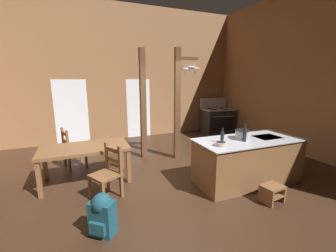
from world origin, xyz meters
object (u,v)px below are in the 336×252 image
at_px(kitchen_island, 247,160).
at_px(backpack, 102,213).
at_px(ladderback_chair_near_window, 108,173).
at_px(stockpot_on_counter, 242,134).
at_px(dining_table, 85,151).
at_px(stove_range, 217,120).
at_px(bottle_tall_on_counter, 245,134).
at_px(bottle_short_on_counter, 222,137).
at_px(ladderback_chair_by_post, 72,149).
at_px(step_stool, 272,192).
at_px(mixing_bowl_on_counter, 221,144).

distance_m(kitchen_island, backpack, 2.95).
relative_size(ladderback_chair_near_window, stockpot_on_counter, 2.63).
distance_m(dining_table, ladderback_chair_near_window, 0.90).
distance_m(stove_range, bottle_tall_on_counter, 4.39).
bearing_deg(stockpot_on_counter, backpack, -168.32).
height_order(stove_range, bottle_tall_on_counter, stove_range).
bearing_deg(bottle_tall_on_counter, dining_table, 154.42).
xyz_separation_m(stockpot_on_counter, bottle_short_on_counter, (-0.54, -0.07, 0.02)).
relative_size(stove_range, dining_table, 0.78).
xyz_separation_m(dining_table, ladderback_chair_by_post, (-0.26, 0.93, -0.20)).
relative_size(dining_table, ladderback_chair_by_post, 1.79).
relative_size(dining_table, backpack, 2.86).
relative_size(step_stool, mixing_bowl_on_counter, 1.92).
xyz_separation_m(mixing_bowl_on_counter, bottle_short_on_counter, (0.14, 0.16, 0.07)).
relative_size(kitchen_island, dining_table, 1.28).
distance_m(stockpot_on_counter, bottle_tall_on_counter, 0.20).
xyz_separation_m(step_stool, stockpot_on_counter, (0.03, 0.86, 0.81)).
bearing_deg(mixing_bowl_on_counter, ladderback_chair_near_window, 162.24).
bearing_deg(stockpot_on_counter, bottle_short_on_counter, -172.56).
height_order(step_stool, bottle_tall_on_counter, bottle_tall_on_counter).
distance_m(mixing_bowl_on_counter, bottle_tall_on_counter, 0.60).
bearing_deg(stove_range, mixing_bowl_on_counter, -124.36).
distance_m(stove_range, dining_table, 5.50).
bearing_deg(ladderback_chair_by_post, step_stool, -43.35).
bearing_deg(ladderback_chair_by_post, stockpot_on_counter, -33.58).
bearing_deg(backpack, mixing_bowl_on_counter, 9.32).
distance_m(kitchen_island, bottle_tall_on_counter, 0.63).
height_order(ladderback_chair_by_post, bottle_tall_on_counter, bottle_tall_on_counter).
distance_m(stove_range, ladderback_chair_near_window, 5.63).
bearing_deg(step_stool, backpack, 174.18).
xyz_separation_m(kitchen_island, mixing_bowl_on_counter, (-0.79, -0.16, 0.49)).
bearing_deg(ladderback_chair_near_window, backpack, -101.94).
bearing_deg(ladderback_chair_near_window, dining_table, 112.12).
xyz_separation_m(kitchen_island, dining_table, (-3.03, 1.26, 0.20)).
distance_m(ladderback_chair_near_window, stockpot_on_counter, 2.68).
height_order(dining_table, ladderback_chair_near_window, ladderback_chair_near_window).
xyz_separation_m(kitchen_island, bottle_tall_on_counter, (-0.20, -0.09, 0.59)).
relative_size(mixing_bowl_on_counter, bottle_short_on_counter, 0.72).
xyz_separation_m(step_stool, mixing_bowl_on_counter, (-0.65, 0.63, 0.76)).
relative_size(ladderback_chair_by_post, backpack, 1.59).
distance_m(kitchen_island, bottle_short_on_counter, 0.86).
height_order(step_stool, ladderback_chair_by_post, ladderback_chair_by_post).
bearing_deg(stove_range, stockpot_on_counter, -118.40).
bearing_deg(ladderback_chair_near_window, bottle_tall_on_counter, -12.32).
relative_size(stove_range, ladderback_chair_near_window, 1.39).
xyz_separation_m(dining_table, backpack, (0.13, -1.77, -0.34)).
height_order(stockpot_on_counter, bottle_short_on_counter, bottle_short_on_counter).
relative_size(step_stool, dining_table, 0.23).
height_order(dining_table, stockpot_on_counter, stockpot_on_counter).
bearing_deg(bottle_tall_on_counter, ladderback_chair_near_window, 167.68).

